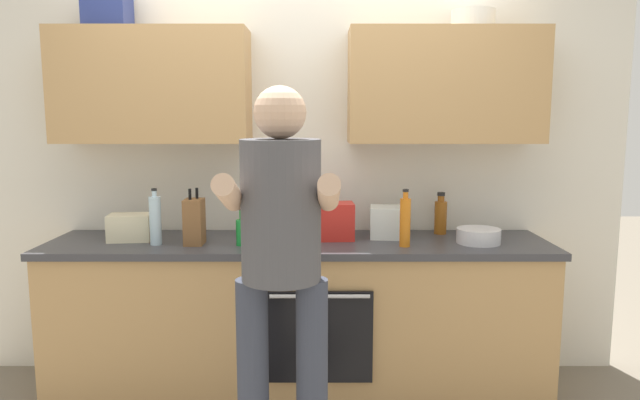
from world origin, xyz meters
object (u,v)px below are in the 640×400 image
Objects in this scene: bottle_juice at (406,221)px; grocery_bag_produce at (390,222)px; bottle_syrup at (441,216)px; bottle_oil at (256,217)px; person_standing at (282,253)px; grocery_bag_rice at (131,227)px; grocery_bag_crisps at (334,221)px; bottle_water at (156,220)px; mixing_bowl at (479,236)px; bottle_wine at (277,231)px; cup_stoneware at (298,227)px; bottle_soda at (243,231)px; bottle_vinegar at (295,229)px; knife_block at (195,221)px.

bottle_juice is 1.42× the size of grocery_bag_produce.
bottle_syrup reaches higher than grocery_bag_produce.
bottle_juice is 0.88m from bottle_oil.
person_standing is 1.24m from grocery_bag_rice.
bottle_syrup is at bearing 13.35° from grocery_bag_crisps.
mixing_bowl is at bearing 1.17° from bottle_water.
person_standing is 1.08m from grocery_bag_produce.
bottle_water is (-1.37, 0.05, -0.00)m from bottle_juice.
bottle_juice is at bearing -168.78° from mixing_bowl.
bottle_water reaches higher than bottle_wine.
cup_stoneware is at bearing 8.27° from grocery_bag_rice.
mixing_bowl is (0.42, 0.08, -0.10)m from bottle_juice.
grocery_bag_produce is (0.57, 0.92, -0.03)m from person_standing.
bottle_soda is 0.39m from cup_stoneware.
bottle_wine is 0.25m from bottle_oil.
bottle_vinegar is 0.26m from grocery_bag_crisps.
bottle_oil is at bearing 140.20° from bottle_vinegar.
grocery_bag_produce is (0.33, 0.05, -0.02)m from grocery_bag_crisps.
bottle_wine is at bearing 96.19° from person_standing.
mixing_bowl is 1.58m from knife_block.
person_standing reaches higher than bottle_oil.
knife_block reaches higher than bottle_syrup.
person_standing reaches higher than cup_stoneware.
cup_stoneware is at bearing 17.87° from bottle_water.
bottle_syrup is 0.34m from grocery_bag_produce.
bottle_soda is at bearing -162.49° from grocery_bag_crisps.
bottle_syrup is 0.87m from cup_stoneware.
bottle_water is 1.00× the size of knife_block.
bottle_juice reaches higher than bottle_soda.
bottle_syrup reaches higher than grocery_bag_rice.
grocery_bag_produce reaches higher than grocery_bag_rice.
grocery_bag_rice is (-1.54, 0.16, -0.06)m from bottle_juice.
person_standing is at bearing -42.31° from grocery_bag_rice.
person_standing is 5.52× the size of bottle_water.
bottle_oil reaches higher than cup_stoneware.
bottle_wine is at bearing -0.99° from bottle_water.
grocery_bag_rice is (-1.16, -0.03, -0.03)m from grocery_bag_crisps.
bottle_juice is 1.13× the size of bottle_oil.
mixing_bowl is at bearing -7.43° from grocery_bag_crisps.
grocery_bag_produce is at bearing 20.07° from bottle_vinegar.
bottle_wine is 0.87× the size of grocery_bag_produce.
bottle_syrup is at bearing 15.18° from bottle_soda.
bottle_syrup is 1.20× the size of bottle_soda.
bottle_soda is at bearing -165.82° from grocery_bag_produce.
bottle_oil is at bearing -174.71° from bottle_syrup.
bottle_juice reaches higher than bottle_oil.
grocery_bag_produce is (-0.32, -0.10, -0.02)m from bottle_syrup.
grocery_bag_crisps reaches higher than grocery_bag_rice.
bottle_juice reaches higher than grocery_bag_rice.
knife_block is (-0.32, -0.19, 0.01)m from bottle_oil.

